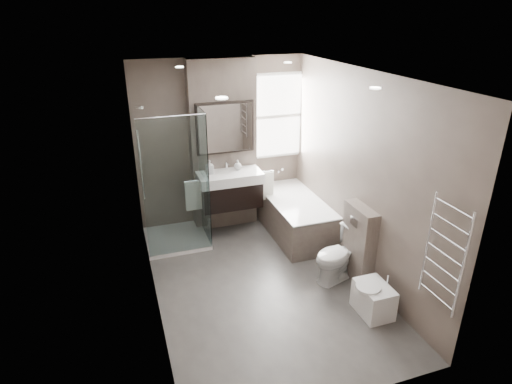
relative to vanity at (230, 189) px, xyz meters
name	(u,v)px	position (x,y,z in m)	size (l,w,h in m)	color
room	(262,190)	(0.00, -1.43, 0.56)	(2.70, 3.90, 2.70)	#4A4744
vanity_pier	(223,146)	(0.00, 0.35, 0.56)	(1.00, 0.25, 2.60)	#60544B
vanity	(230,189)	(0.00, 0.00, 0.00)	(0.95, 0.47, 0.66)	black
mirror_cabinet	(225,128)	(0.00, 0.19, 0.89)	(0.86, 0.08, 0.76)	black
towel_left	(194,195)	(-0.56, -0.02, -0.02)	(0.24, 0.06, 0.44)	white
towel_right	(266,186)	(0.56, -0.02, -0.02)	(0.24, 0.06, 0.44)	white
shower_enclosure	(182,213)	(-0.75, -0.08, -0.25)	(0.90, 0.90, 2.00)	white
bathtub	(294,214)	(0.92, -0.33, -0.43)	(0.75, 1.60, 0.57)	#60544B
window	(276,116)	(0.90, 0.45, 0.93)	(0.98, 0.06, 1.33)	white
toilet	(339,255)	(0.97, -1.63, -0.39)	(0.39, 0.69, 0.70)	white
cistern_box	(358,243)	(1.21, -1.68, -0.24)	(0.19, 0.55, 1.00)	#60544B
bidet	(373,299)	(1.01, -2.37, -0.55)	(0.40, 0.46, 0.48)	white
towel_radiator	(445,254)	(1.25, -3.03, 0.38)	(0.03, 0.49, 1.10)	silver
soap_bottle_a	(210,167)	(-0.28, 0.05, 0.36)	(0.09, 0.10, 0.21)	white
soap_bottle_b	(238,165)	(0.15, 0.10, 0.33)	(0.12, 0.12, 0.15)	white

